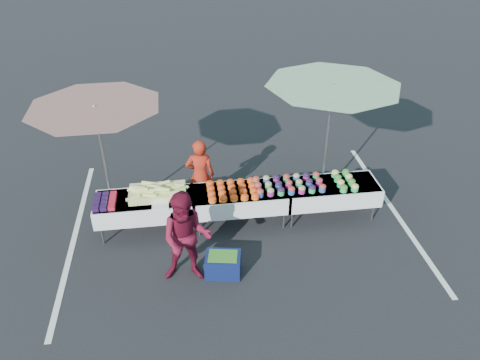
{
  "coord_description": "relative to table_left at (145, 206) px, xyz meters",
  "views": [
    {
      "loc": [
        -0.99,
        -7.3,
        5.76
      ],
      "look_at": [
        0.0,
        0.0,
        1.0
      ],
      "focal_mm": 35.0,
      "sensor_mm": 36.0,
      "label": 1
    }
  ],
  "objects": [
    {
      "name": "table_right",
      "position": [
        3.6,
        0.0,
        0.0
      ],
      "size": [
        1.86,
        0.81,
        0.75
      ],
      "color": "white",
      "rests_on": "ground"
    },
    {
      "name": "potato_cups",
      "position": [
        2.75,
        0.0,
        0.25
      ],
      "size": [
        1.34,
        0.58,
        0.16
      ],
      "color": "#21539C",
      "rests_on": "table_right"
    },
    {
      "name": "table_center",
      "position": [
        1.8,
        0.0,
        0.0
      ],
      "size": [
        1.86,
        0.81,
        0.75
      ],
      "color": "white",
      "rests_on": "ground"
    },
    {
      "name": "stripe_left",
      "position": [
        -1.4,
        0.0,
        -0.58
      ],
      "size": [
        0.1,
        5.0,
        0.0
      ],
      "primitive_type": "cube",
      "color": "silver",
      "rests_on": "ground"
    },
    {
      "name": "umbrella_left",
      "position": [
        -0.7,
        0.52,
        1.64
      ],
      "size": [
        3.11,
        3.11,
        2.45
      ],
      "rotation": [
        0.0,
        0.0,
        -0.38
      ],
      "color": "black",
      "rests_on": "ground"
    },
    {
      "name": "corn_pile",
      "position": [
        0.25,
        0.05,
        0.26
      ],
      "size": [
        1.16,
        0.57,
        0.26
      ],
      "color": "#D4DA70",
      "rests_on": "table_left"
    },
    {
      "name": "stripe_right",
      "position": [
        5.0,
        0.0,
        -0.58
      ],
      "size": [
        0.1,
        5.0,
        0.0
      ],
      "primitive_type": "cube",
      "color": "silver",
      "rests_on": "ground"
    },
    {
      "name": "carrot_bowls",
      "position": [
        1.65,
        -0.01,
        0.22
      ],
      "size": [
        0.95,
        0.69,
        0.11
      ],
      "color": "orange",
      "rests_on": "table_center"
    },
    {
      "name": "vendor",
      "position": [
        1.08,
        0.6,
        0.2
      ],
      "size": [
        0.61,
        0.43,
        1.58
      ],
      "primitive_type": "imported",
      "rotation": [
        0.0,
        0.0,
        3.05
      ],
      "color": "#A02212",
      "rests_on": "ground"
    },
    {
      "name": "bean_baskets",
      "position": [
        3.86,
        -0.01,
        0.24
      ],
      "size": [
        0.36,
        0.68,
        0.15
      ],
      "color": "green",
      "rests_on": "table_right"
    },
    {
      "name": "customer",
      "position": [
        0.73,
        -1.39,
        0.27
      ],
      "size": [
        0.91,
        0.75,
        1.71
      ],
      "primitive_type": "imported",
      "rotation": [
        0.0,
        0.0,
        -0.13
      ],
      "color": "maroon",
      "rests_on": "ground"
    },
    {
      "name": "berry_punnets",
      "position": [
        -0.71,
        -0.06,
        0.21
      ],
      "size": [
        0.4,
        0.54,
        0.08
      ],
      "color": "black",
      "rests_on": "table_left"
    },
    {
      "name": "plastic_bags",
      "position": [
        0.3,
        -0.3,
        0.19
      ],
      "size": [
        0.3,
        0.25,
        0.05
      ],
      "primitive_type": "cube",
      "color": "white",
      "rests_on": "table_left"
    },
    {
      "name": "umbrella_right",
      "position": [
        3.6,
        0.55,
        1.78
      ],
      "size": [
        2.72,
        2.72,
        2.6
      ],
      "rotation": [
        0.0,
        0.0,
        -0.07
      ],
      "color": "black",
      "rests_on": "ground"
    },
    {
      "name": "ground",
      "position": [
        1.8,
        0.0,
        -0.58
      ],
      "size": [
        80.0,
        80.0,
        0.0
      ],
      "primitive_type": "plane",
      "color": "black"
    },
    {
      "name": "storage_bin",
      "position": [
        1.32,
        -1.37,
        -0.38
      ],
      "size": [
        0.67,
        0.54,
        0.39
      ],
      "rotation": [
        0.0,
        0.0,
        -0.19
      ],
      "color": "#0E1849",
      "rests_on": "ground"
    },
    {
      "name": "table_left",
      "position": [
        0.0,
        0.0,
        0.0
      ],
      "size": [
        1.86,
        0.81,
        0.75
      ],
      "color": "white",
      "rests_on": "ground"
    }
  ]
}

